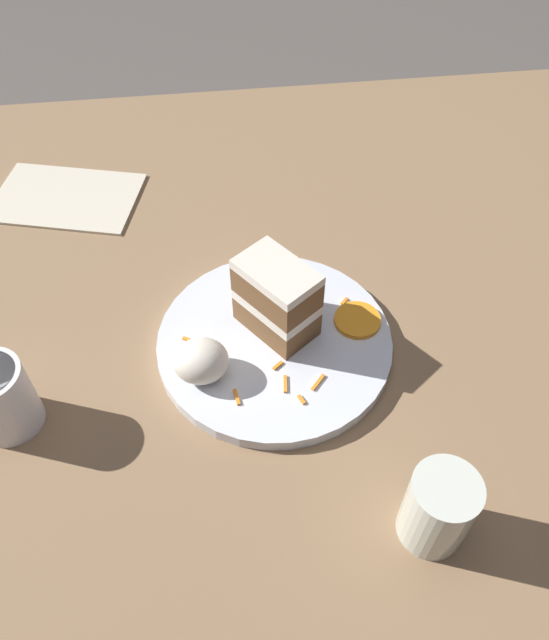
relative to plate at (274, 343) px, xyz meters
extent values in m
plane|color=#4C4742|center=(0.04, 0.04, -0.03)|extent=(6.00, 6.00, 0.00)
cube|color=#846647|center=(0.04, 0.04, -0.02)|extent=(1.34, 1.15, 0.02)
cylinder|color=silver|center=(0.00, 0.00, 0.00)|extent=(0.29, 0.29, 0.02)
cube|color=brown|center=(0.01, 0.02, 0.03)|extent=(0.11, 0.11, 0.04)
cube|color=silver|center=(0.01, 0.02, 0.05)|extent=(0.11, 0.11, 0.01)
cube|color=brown|center=(0.01, 0.02, 0.08)|extent=(0.11, 0.11, 0.04)
cube|color=silver|center=(0.01, 0.02, 0.10)|extent=(0.11, 0.11, 0.01)
ellipsoid|color=silver|center=(-0.09, -0.04, 0.03)|extent=(0.06, 0.06, 0.05)
cylinder|color=orange|center=(0.11, 0.01, 0.01)|extent=(0.06, 0.06, 0.01)
cube|color=orange|center=(0.04, -0.07, 0.01)|extent=(0.02, 0.02, 0.00)
cube|color=orange|center=(0.10, 0.05, 0.01)|extent=(0.01, 0.01, 0.00)
cube|color=orange|center=(-0.10, 0.01, 0.01)|extent=(0.02, 0.01, 0.00)
cube|color=orange|center=(0.02, -0.09, 0.01)|extent=(0.01, 0.01, 0.00)
cube|color=orange|center=(-0.05, -0.08, 0.01)|extent=(0.01, 0.02, 0.00)
cube|color=orange|center=(0.00, -0.04, 0.01)|extent=(0.01, 0.01, 0.00)
cube|color=orange|center=(0.00, -0.07, 0.01)|extent=(0.01, 0.02, 0.00)
cylinder|color=beige|center=(0.13, -0.25, 0.04)|extent=(0.07, 0.07, 0.10)
cylinder|color=silver|center=(0.13, -0.25, 0.01)|extent=(0.06, 0.06, 0.03)
cylinder|color=white|center=(-0.31, -0.07, 0.04)|extent=(0.07, 0.07, 0.09)
cube|color=beige|center=(-0.28, 0.33, -0.01)|extent=(0.25, 0.19, 0.00)
camera|label=1|loc=(-0.06, -0.47, 0.61)|focal=35.00mm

